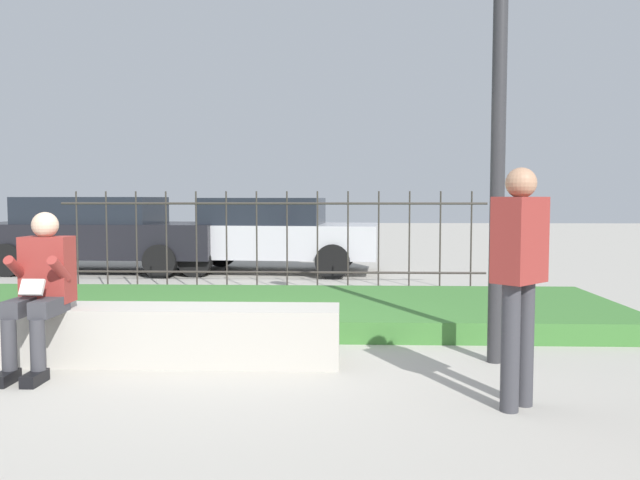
{
  "coord_description": "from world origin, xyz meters",
  "views": [
    {
      "loc": [
        1.04,
        -5.15,
        1.39
      ],
      "look_at": [
        0.74,
        3.07,
        0.84
      ],
      "focal_mm": 35.0,
      "sensor_mm": 36.0,
      "label": 1
    }
  ],
  "objects_px": {
    "stone_bench": "(172,338)",
    "car_parked_center": "(270,233)",
    "car_parked_left": "(100,233)",
    "person_passerby": "(519,268)",
    "street_lamp": "(500,42)",
    "person_seated_reader": "(41,284)"
  },
  "relations": [
    {
      "from": "street_lamp",
      "to": "person_seated_reader",
      "type": "bearing_deg",
      "value": -173.84
    },
    {
      "from": "stone_bench",
      "to": "car_parked_left",
      "type": "xyz_separation_m",
      "value": [
        -3.14,
        6.43,
        0.53
      ]
    },
    {
      "from": "stone_bench",
      "to": "person_seated_reader",
      "type": "xyz_separation_m",
      "value": [
        -0.97,
        -0.29,
        0.49
      ]
    },
    {
      "from": "car_parked_center",
      "to": "person_passerby",
      "type": "distance_m",
      "value": 7.95
    },
    {
      "from": "stone_bench",
      "to": "car_parked_left",
      "type": "distance_m",
      "value": 7.17
    },
    {
      "from": "person_seated_reader",
      "to": "person_passerby",
      "type": "xyz_separation_m",
      "value": [
        3.57,
        -0.77,
        0.23
      ]
    },
    {
      "from": "car_parked_center",
      "to": "street_lamp",
      "type": "xyz_separation_m",
      "value": [
        2.65,
        -6.37,
        1.94
      ]
    },
    {
      "from": "car_parked_center",
      "to": "car_parked_left",
      "type": "height_order",
      "value": "car_parked_left"
    },
    {
      "from": "stone_bench",
      "to": "car_parked_center",
      "type": "distance_m",
      "value": 6.5
    },
    {
      "from": "person_passerby",
      "to": "street_lamp",
      "type": "distance_m",
      "value": 2.1
    },
    {
      "from": "car_parked_left",
      "to": "street_lamp",
      "type": "distance_m",
      "value": 8.84
    },
    {
      "from": "stone_bench",
      "to": "person_passerby",
      "type": "height_order",
      "value": "person_passerby"
    },
    {
      "from": "car_parked_left",
      "to": "street_lamp",
      "type": "xyz_separation_m",
      "value": [
        5.87,
        -6.32,
        1.93
      ]
    },
    {
      "from": "stone_bench",
      "to": "street_lamp",
      "type": "relative_size",
      "value": 0.64
    },
    {
      "from": "person_passerby",
      "to": "street_lamp",
      "type": "height_order",
      "value": "street_lamp"
    },
    {
      "from": "person_seated_reader",
      "to": "car_parked_center",
      "type": "distance_m",
      "value": 6.85
    },
    {
      "from": "car_parked_center",
      "to": "car_parked_left",
      "type": "distance_m",
      "value": 3.22
    },
    {
      "from": "stone_bench",
      "to": "car_parked_left",
      "type": "relative_size",
      "value": 0.62
    },
    {
      "from": "person_seated_reader",
      "to": "car_parked_left",
      "type": "xyz_separation_m",
      "value": [
        -2.17,
        6.71,
        0.04
      ]
    },
    {
      "from": "person_seated_reader",
      "to": "car_parked_center",
      "type": "bearing_deg",
      "value": 81.2
    },
    {
      "from": "person_seated_reader",
      "to": "car_parked_left",
      "type": "height_order",
      "value": "car_parked_left"
    },
    {
      "from": "person_seated_reader",
      "to": "street_lamp",
      "type": "xyz_separation_m",
      "value": [
        3.7,
        0.4,
        1.97
      ]
    }
  ]
}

